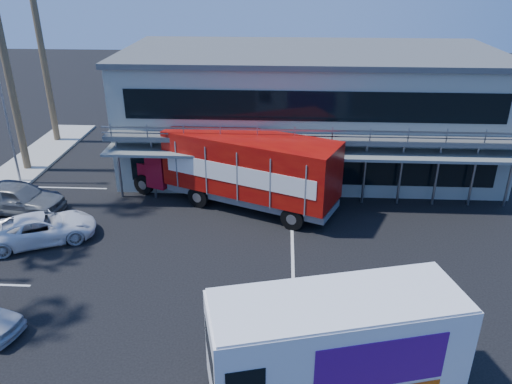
{
  "coord_description": "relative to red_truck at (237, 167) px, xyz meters",
  "views": [
    {
      "loc": [
        1.39,
        -15.55,
        12.07
      ],
      "look_at": [
        0.25,
        5.47,
        2.3
      ],
      "focal_mm": 35.0,
      "sensor_mm": 36.0,
      "label": 1
    }
  ],
  "objects": [
    {
      "name": "ground",
      "position": [
        0.96,
        -8.83,
        -2.2
      ],
      "size": [
        120.0,
        120.0,
        0.0
      ],
      "primitive_type": "plane",
      "color": "black",
      "rests_on": "ground"
    },
    {
      "name": "building",
      "position": [
        3.96,
        6.11,
        1.46
      ],
      "size": [
        22.4,
        12.0,
        7.3
      ],
      "color": "#999F92",
      "rests_on": "ground"
    },
    {
      "name": "light_pole_far",
      "position": [
        -13.24,
        2.17,
        2.3
      ],
      "size": [
        0.5,
        0.25,
        8.09
      ],
      "color": "gray",
      "rests_on": "ground"
    },
    {
      "name": "red_truck",
      "position": [
        0.0,
        0.0,
        0.0
      ],
      "size": [
        11.95,
        7.27,
        3.99
      ],
      "rotation": [
        0.0,
        0.0,
        -0.42
      ],
      "color": "maroon",
      "rests_on": "ground"
    },
    {
      "name": "white_van",
      "position": [
        4.03,
        -13.01,
        -0.31
      ],
      "size": [
        7.69,
        4.23,
        3.57
      ],
      "rotation": [
        0.0,
        0.0,
        0.25
      ],
      "color": "white",
      "rests_on": "ground"
    },
    {
      "name": "parked_car_c",
      "position": [
        -8.82,
        -4.43,
        -1.52
      ],
      "size": [
        5.36,
        4.07,
        1.35
      ],
      "primitive_type": "imported",
      "rotation": [
        0.0,
        0.0,
        2.0
      ],
      "color": "white",
      "rests_on": "ground"
    },
    {
      "name": "parked_car_d",
      "position": [
        -11.54,
        -1.23,
        -1.48
      ],
      "size": [
        5.21,
        2.8,
        1.44
      ],
      "primitive_type": "imported",
      "rotation": [
        0.0,
        0.0,
        1.41
      ],
      "color": "#2F323F",
      "rests_on": "ground"
    },
    {
      "name": "parked_car_e",
      "position": [
        -11.32,
        -1.63,
        -1.39
      ],
      "size": [
        4.99,
        2.54,
        1.63
      ],
      "primitive_type": "imported",
      "rotation": [
        0.0,
        0.0,
        1.44
      ],
      "color": "slate",
      "rests_on": "ground"
    }
  ]
}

